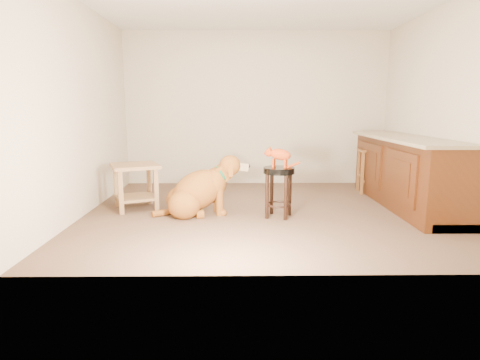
{
  "coord_description": "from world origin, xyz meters",
  "views": [
    {
      "loc": [
        -0.36,
        -5.01,
        1.32
      ],
      "look_at": [
        -0.31,
        -0.19,
        0.45
      ],
      "focal_mm": 30.0,
      "sensor_mm": 36.0,
      "label": 1
    }
  ],
  "objects_px": {
    "golden_retriever": "(199,192)",
    "tabby_kitten": "(278,155)",
    "wood_stool": "(370,170)",
    "side_table": "(135,180)",
    "padded_stool": "(279,182)"
  },
  "relations": [
    {
      "from": "golden_retriever",
      "to": "tabby_kitten",
      "type": "relative_size",
      "value": 2.81
    },
    {
      "from": "side_table",
      "to": "tabby_kitten",
      "type": "bearing_deg",
      "value": -12.89
    },
    {
      "from": "padded_stool",
      "to": "tabby_kitten",
      "type": "relative_size",
      "value": 1.4
    },
    {
      "from": "tabby_kitten",
      "to": "side_table",
      "type": "bearing_deg",
      "value": -173.6
    },
    {
      "from": "padded_stool",
      "to": "golden_retriever",
      "type": "xyz_separation_m",
      "value": [
        -0.98,
        0.12,
        -0.14
      ]
    },
    {
      "from": "side_table",
      "to": "tabby_kitten",
      "type": "height_order",
      "value": "tabby_kitten"
    },
    {
      "from": "side_table",
      "to": "golden_retriever",
      "type": "xyz_separation_m",
      "value": [
        0.86,
        -0.31,
        -0.1
      ]
    },
    {
      "from": "padded_stool",
      "to": "golden_retriever",
      "type": "height_order",
      "value": "golden_retriever"
    },
    {
      "from": "golden_retriever",
      "to": "tabby_kitten",
      "type": "distance_m",
      "value": 1.09
    },
    {
      "from": "side_table",
      "to": "tabby_kitten",
      "type": "distance_m",
      "value": 1.91
    },
    {
      "from": "padded_stool",
      "to": "wood_stool",
      "type": "height_order",
      "value": "wood_stool"
    },
    {
      "from": "wood_stool",
      "to": "golden_retriever",
      "type": "bearing_deg",
      "value": -153.35
    },
    {
      "from": "padded_stool",
      "to": "side_table",
      "type": "height_order",
      "value": "padded_stool"
    },
    {
      "from": "side_table",
      "to": "padded_stool",
      "type": "bearing_deg",
      "value": -12.95
    },
    {
      "from": "side_table",
      "to": "wood_stool",
      "type": "bearing_deg",
      "value": 15.98
    }
  ]
}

